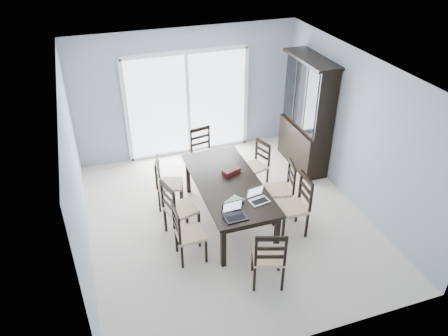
# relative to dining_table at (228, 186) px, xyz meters

# --- Properties ---
(floor) EXTENTS (5.00, 5.00, 0.00)m
(floor) POSITION_rel_dining_table_xyz_m (0.00, 0.00, -0.67)
(floor) COLOR beige
(floor) RESTS_ON ground
(ceiling) EXTENTS (5.00, 5.00, 0.00)m
(ceiling) POSITION_rel_dining_table_xyz_m (0.00, 0.00, 1.93)
(ceiling) COLOR white
(ceiling) RESTS_ON back_wall
(back_wall) EXTENTS (4.50, 0.02, 2.60)m
(back_wall) POSITION_rel_dining_table_xyz_m (0.00, 2.50, 0.63)
(back_wall) COLOR #909EAC
(back_wall) RESTS_ON floor
(wall_left) EXTENTS (0.02, 5.00, 2.60)m
(wall_left) POSITION_rel_dining_table_xyz_m (-2.25, 0.00, 0.63)
(wall_left) COLOR #909EAC
(wall_left) RESTS_ON floor
(wall_right) EXTENTS (0.02, 5.00, 2.60)m
(wall_right) POSITION_rel_dining_table_xyz_m (2.25, 0.00, 0.63)
(wall_right) COLOR #909EAC
(wall_right) RESTS_ON floor
(balcony) EXTENTS (4.50, 2.00, 0.10)m
(balcony) POSITION_rel_dining_table_xyz_m (0.00, 3.50, -0.72)
(balcony) COLOR gray
(balcony) RESTS_ON ground
(railing) EXTENTS (4.50, 0.06, 1.10)m
(railing) POSITION_rel_dining_table_xyz_m (0.00, 4.50, -0.12)
(railing) COLOR #99999E
(railing) RESTS_ON balcony
(dining_table) EXTENTS (1.00, 2.20, 0.75)m
(dining_table) POSITION_rel_dining_table_xyz_m (0.00, 0.00, 0.00)
(dining_table) COLOR black
(dining_table) RESTS_ON floor
(china_hutch) EXTENTS (0.50, 1.38, 2.20)m
(china_hutch) POSITION_rel_dining_table_xyz_m (2.02, 1.25, 0.40)
(china_hutch) COLOR black
(china_hutch) RESTS_ON floor
(sliding_door) EXTENTS (2.52, 0.05, 2.18)m
(sliding_door) POSITION_rel_dining_table_xyz_m (0.00, 2.48, 0.41)
(sliding_door) COLOR silver
(sliding_door) RESTS_ON floor
(chair_left_near) EXTENTS (0.41, 0.40, 1.06)m
(chair_left_near) POSITION_rel_dining_table_xyz_m (-0.91, -0.67, -0.11)
(chair_left_near) COLOR black
(chair_left_near) RESTS_ON floor
(chair_left_mid) EXTENTS (0.55, 0.54, 1.16)m
(chair_left_mid) POSITION_rel_dining_table_xyz_m (-0.91, -0.13, -0.06)
(chair_left_mid) COLOR black
(chair_left_mid) RESTS_ON floor
(chair_left_far) EXTENTS (0.52, 0.51, 1.08)m
(chair_left_far) POSITION_rel_dining_table_xyz_m (-0.90, 0.73, -0.10)
(chair_left_far) COLOR black
(chair_left_far) RESTS_ON floor
(chair_right_near) EXTENTS (0.48, 0.46, 1.16)m
(chair_right_near) POSITION_rel_dining_table_xyz_m (0.94, -0.61, -0.06)
(chair_right_near) COLOR black
(chair_right_near) RESTS_ON floor
(chair_right_mid) EXTENTS (0.50, 0.49, 1.10)m
(chair_right_mid) POSITION_rel_dining_table_xyz_m (0.97, -0.08, -0.09)
(chair_right_mid) COLOR black
(chair_right_mid) RESTS_ON floor
(chair_right_far) EXTENTS (0.50, 0.49, 1.01)m
(chair_right_far) POSITION_rel_dining_table_xyz_m (0.88, 0.83, -0.14)
(chair_right_far) COLOR black
(chair_right_far) RESTS_ON floor
(chair_end_near) EXTENTS (0.54, 0.55, 1.13)m
(chair_end_near) POSITION_rel_dining_table_xyz_m (0.04, -1.56, -0.08)
(chair_end_near) COLOR black
(chair_end_near) RESTS_ON floor
(chair_end_far) EXTENTS (0.49, 0.50, 1.11)m
(chair_end_far) POSITION_rel_dining_table_xyz_m (0.01, 1.51, -0.09)
(chair_end_far) COLOR black
(chair_end_far) RESTS_ON floor
(laptop_dark) EXTENTS (0.33, 0.24, 0.22)m
(laptop_dark) POSITION_rel_dining_table_xyz_m (-0.20, -0.90, 0.13)
(laptop_dark) COLOR black
(laptop_dark) RESTS_ON dining_table
(laptop_silver) EXTENTS (0.32, 0.25, 0.20)m
(laptop_silver) POSITION_rel_dining_table_xyz_m (0.27, -0.64, 0.13)
(laptop_silver) COLOR #B8B8BA
(laptop_silver) RESTS_ON dining_table
(book_stack) EXTENTS (0.32, 0.31, 0.04)m
(book_stack) POSITION_rel_dining_table_xyz_m (-0.10, -0.56, 0.10)
(book_stack) COLOR maroon
(book_stack) RESTS_ON dining_table
(cell_phone) EXTENTS (0.12, 0.07, 0.01)m
(cell_phone) POSITION_rel_dining_table_xyz_m (-0.13, -0.78, 0.08)
(cell_phone) COLOR black
(cell_phone) RESTS_ON dining_table
(game_box) EXTENTS (0.33, 0.24, 0.07)m
(game_box) POSITION_rel_dining_table_xyz_m (0.14, 0.24, 0.11)
(game_box) COLOR #47120E
(game_box) RESTS_ON dining_table
(hot_tub) EXTENTS (2.13, 1.94, 1.03)m
(hot_tub) POSITION_rel_dining_table_xyz_m (-0.71, 3.68, -0.16)
(hot_tub) COLOR maroon
(hot_tub) RESTS_ON balcony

